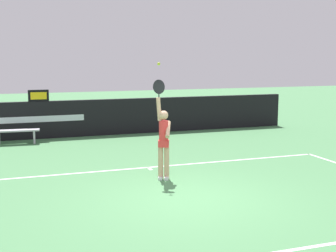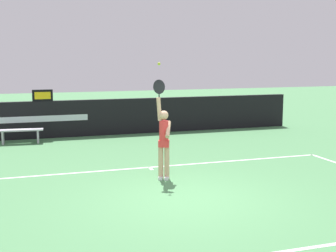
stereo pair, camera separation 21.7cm
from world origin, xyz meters
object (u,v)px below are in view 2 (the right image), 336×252
tennis_player (164,139)px  courtside_bench_near (20,133)px  speed_display (42,95)px  tennis_ball (159,64)px

tennis_player → courtside_bench_near: 6.76m
speed_display → tennis_player: bearing=-70.1°
courtside_bench_near → tennis_player: bearing=-61.2°
speed_display → tennis_player: tennis_player is taller
speed_display → tennis_ball: tennis_ball is taller
speed_display → tennis_player: size_ratio=0.30×
courtside_bench_near → speed_display: bearing=45.2°
tennis_ball → courtside_bench_near: tennis_ball is taller
tennis_player → tennis_ball: 1.77m
speed_display → tennis_ball: (2.35, -6.61, 1.21)m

